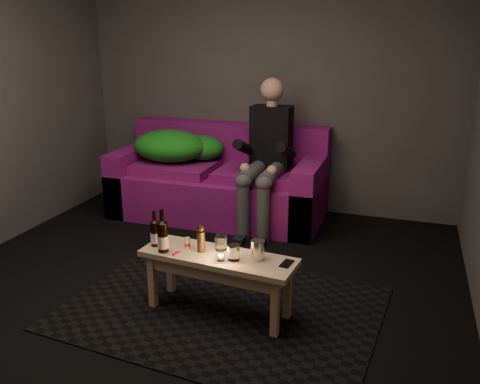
# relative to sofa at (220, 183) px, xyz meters

# --- Properties ---
(floor) EXTENTS (4.50, 4.50, 0.00)m
(floor) POSITION_rel_sofa_xyz_m (0.38, -1.82, -0.34)
(floor) COLOR black
(floor) RESTS_ON ground
(room) EXTENTS (4.50, 4.50, 4.50)m
(room) POSITION_rel_sofa_xyz_m (0.38, -1.35, 1.31)
(room) COLOR silver
(room) RESTS_ON ground
(rug) EXTENTS (2.26, 1.74, 0.01)m
(rug) POSITION_rel_sofa_xyz_m (0.70, -1.83, -0.33)
(rug) COLOR black
(rug) RESTS_ON floor
(sofa) EXTENTS (2.16, 0.97, 0.93)m
(sofa) POSITION_rel_sofa_xyz_m (0.00, 0.00, 0.00)
(sofa) COLOR #730F66
(sofa) RESTS_ON floor
(green_blanket) EXTENTS (0.95, 0.65, 0.32)m
(green_blanket) POSITION_rel_sofa_xyz_m (-0.49, -0.01, 0.36)
(green_blanket) COLOR #177E1D
(green_blanket) RESTS_ON sofa
(person) EXTENTS (0.39, 0.90, 1.44)m
(person) POSITION_rel_sofa_xyz_m (0.55, -0.18, 0.41)
(person) COLOR black
(person) RESTS_ON sofa
(coffee_table) EXTENTS (1.09, 0.44, 0.43)m
(coffee_table) POSITION_rel_sofa_xyz_m (0.70, -1.88, 0.02)
(coffee_table) COLOR tan
(coffee_table) RESTS_ON rug
(beer_bottle_a) EXTENTS (0.06, 0.06, 0.26)m
(beer_bottle_a) POSITION_rel_sofa_xyz_m (0.23, -1.87, 0.19)
(beer_bottle_a) COLOR black
(beer_bottle_a) RESTS_ON coffee_table
(beer_bottle_b) EXTENTS (0.08, 0.08, 0.30)m
(beer_bottle_b) POSITION_rel_sofa_xyz_m (0.33, -1.95, 0.21)
(beer_bottle_b) COLOR black
(beer_bottle_b) RESTS_ON coffee_table
(salt_shaker) EXTENTS (0.05, 0.05, 0.08)m
(salt_shaker) POSITION_rel_sofa_xyz_m (0.46, -1.84, 0.14)
(salt_shaker) COLOR silver
(salt_shaker) RESTS_ON coffee_table
(pepper_mill) EXTENTS (0.06, 0.06, 0.14)m
(pepper_mill) POSITION_rel_sofa_xyz_m (0.57, -1.87, 0.17)
(pepper_mill) COLOR black
(pepper_mill) RESTS_ON coffee_table
(tumbler_back) EXTENTS (0.11, 0.11, 0.10)m
(tumbler_back) POSITION_rel_sofa_xyz_m (0.69, -1.80, 0.15)
(tumbler_back) COLOR white
(tumbler_back) RESTS_ON coffee_table
(tealight) EXTENTS (0.05, 0.05, 0.04)m
(tealight) POSITION_rel_sofa_xyz_m (0.75, -1.95, 0.12)
(tealight) COLOR white
(tealight) RESTS_ON coffee_table
(tumbler_front) EXTENTS (0.10, 0.10, 0.10)m
(tumbler_front) POSITION_rel_sofa_xyz_m (0.82, -1.92, 0.15)
(tumbler_front) COLOR white
(tumbler_front) RESTS_ON coffee_table
(steel_cup) EXTENTS (0.10, 0.10, 0.13)m
(steel_cup) POSITION_rel_sofa_xyz_m (0.97, -1.85, 0.16)
(steel_cup) COLOR silver
(steel_cup) RESTS_ON coffee_table
(smartphone) EXTENTS (0.08, 0.13, 0.01)m
(smartphone) POSITION_rel_sofa_xyz_m (1.17, -1.87, 0.10)
(smartphone) COLOR black
(smartphone) RESTS_ON coffee_table
(red_lighter) EXTENTS (0.04, 0.07, 0.01)m
(red_lighter) POSITION_rel_sofa_xyz_m (0.43, -1.96, 0.10)
(red_lighter) COLOR red
(red_lighter) RESTS_ON coffee_table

